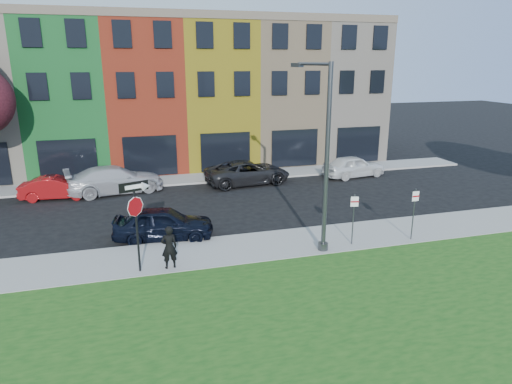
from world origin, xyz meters
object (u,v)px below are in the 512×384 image
object	(u,v)px
man	(169,247)
street_lamp	(323,159)
stop_sign	(135,209)
sedan_near	(164,223)

from	to	relation	value
man	street_lamp	xyz separation A→B (m)	(6.06, 0.19, 2.89)
stop_sign	man	xyz separation A→B (m)	(1.08, -0.01, -1.57)
stop_sign	sedan_near	distance (m)	3.83
stop_sign	sedan_near	world-z (taller)	stop_sign
man	street_lamp	size ratio (longest dim) A/B	0.22
man	sedan_near	world-z (taller)	man
sedan_near	stop_sign	bearing A→B (deg)	169.26
stop_sign	sedan_near	size ratio (longest dim) A/B	0.75
stop_sign	street_lamp	xyz separation A→B (m)	(7.14, 0.18, 1.32)
sedan_near	street_lamp	world-z (taller)	street_lamp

